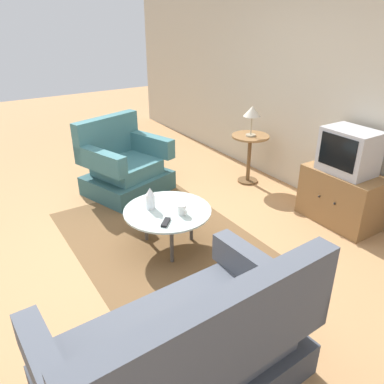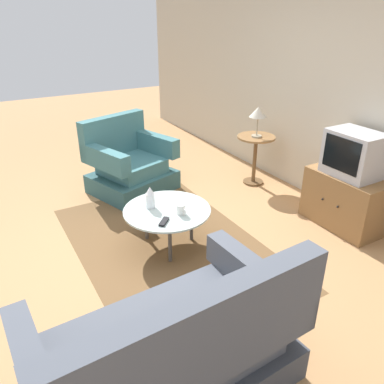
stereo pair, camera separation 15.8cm
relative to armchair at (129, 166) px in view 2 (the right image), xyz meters
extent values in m
plane|color=#AD7F51|center=(1.42, -0.30, -0.32)|extent=(16.00, 16.00, 0.00)
cube|color=#BCB29E|center=(1.42, 1.98, 1.03)|extent=(9.00, 0.12, 2.70)
cube|color=brown|center=(1.44, -0.18, -0.32)|extent=(2.62, 1.67, 0.00)
cube|color=#325C60|center=(0.06, 0.02, -0.20)|extent=(1.06, 1.14, 0.24)
cube|color=#3D7075|center=(0.06, 0.02, 0.01)|extent=(0.84, 0.83, 0.18)
cube|color=#3D7075|center=(-0.26, -0.08, 0.35)|extent=(0.42, 0.93, 0.50)
cube|color=#3D7075|center=(0.18, -0.36, 0.22)|extent=(0.81, 0.38, 0.24)
cube|color=#3D7075|center=(-0.07, 0.40, 0.22)|extent=(0.81, 0.38, 0.24)
cube|color=#3E424B|center=(2.82, -0.90, -0.20)|extent=(1.00, 1.59, 0.24)
cube|color=#4C515B|center=(2.82, -0.90, 0.01)|extent=(0.85, 1.30, 0.18)
cube|color=#4C515B|center=(3.21, -0.88, 0.37)|extent=(0.22, 1.55, 0.55)
cube|color=#4C515B|center=(2.78, -0.20, 0.21)|extent=(0.93, 0.19, 0.21)
cube|color=#4C515B|center=(2.85, -1.60, 0.21)|extent=(0.93, 0.19, 0.21)
cube|color=gold|center=(3.08, -0.90, 0.23)|extent=(0.19, 0.26, 0.28)
cylinder|color=#B2C6C1|center=(1.44, -0.18, 0.08)|extent=(0.84, 0.84, 0.02)
cylinder|color=#4C4742|center=(1.46, 0.08, -0.12)|extent=(0.04, 0.04, 0.39)
cylinder|color=#4C4742|center=(1.22, -0.31, -0.12)|extent=(0.04, 0.04, 0.39)
cylinder|color=#4C4742|center=(1.68, -0.28, -0.12)|extent=(0.04, 0.04, 0.39)
cylinder|color=olive|center=(0.65, 1.52, 0.32)|extent=(0.49, 0.49, 0.02)
cylinder|color=brown|center=(0.65, 1.52, -0.01)|extent=(0.05, 0.05, 0.63)
cylinder|color=brown|center=(0.65, 1.52, -0.31)|extent=(0.27, 0.27, 0.02)
cube|color=olive|center=(2.02, 1.65, -0.03)|extent=(0.83, 0.46, 0.59)
sphere|color=black|center=(1.92, 1.41, 0.00)|extent=(0.02, 0.02, 0.02)
sphere|color=black|center=(2.12, 1.41, 0.00)|extent=(0.02, 0.02, 0.02)
cube|color=#B7B7BC|center=(2.02, 1.65, 0.50)|extent=(0.52, 0.38, 0.46)
cube|color=black|center=(2.02, 1.45, 0.52)|extent=(0.42, 0.01, 0.33)
cylinder|color=#9E937A|center=(0.67, 1.50, 0.34)|extent=(0.13, 0.13, 0.02)
cylinder|color=#9E937A|center=(0.67, 1.50, 0.47)|extent=(0.02, 0.02, 0.24)
cone|color=beige|center=(0.67, 1.50, 0.66)|extent=(0.22, 0.22, 0.13)
cylinder|color=white|center=(1.33, -0.29, 0.16)|extent=(0.09, 0.09, 0.15)
cone|color=white|center=(1.33, -0.29, 0.27)|extent=(0.08, 0.08, 0.07)
cylinder|color=white|center=(1.59, -0.11, 0.14)|extent=(0.08, 0.08, 0.10)
torus|color=white|center=(1.65, -0.11, 0.14)|extent=(0.07, 0.01, 0.07)
cube|color=black|center=(1.66, -0.32, 0.10)|extent=(0.15, 0.14, 0.02)
cube|color=#B2B2B7|center=(1.41, -0.03, 0.10)|extent=(0.18, 0.12, 0.02)
camera|label=1|loc=(4.26, -1.72, 1.81)|focal=35.77mm
camera|label=2|loc=(4.34, -1.58, 1.81)|focal=35.77mm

